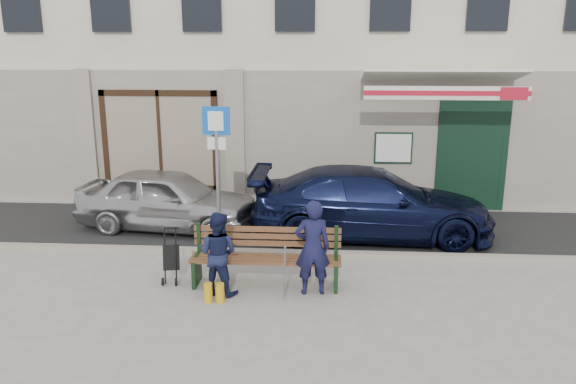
# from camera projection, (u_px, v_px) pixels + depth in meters

# --- Properties ---
(ground) EXTENTS (80.00, 80.00, 0.00)m
(ground) POSITION_uv_depth(u_px,v_px,m) (277.00, 291.00, 8.82)
(ground) COLOR #9E9991
(ground) RESTS_ON ground
(asphalt_lane) EXTENTS (60.00, 3.20, 0.01)m
(asphalt_lane) POSITION_uv_depth(u_px,v_px,m) (290.00, 229.00, 11.81)
(asphalt_lane) COLOR #282828
(asphalt_lane) RESTS_ON ground
(curb) EXTENTS (60.00, 0.18, 0.12)m
(curb) POSITION_uv_depth(u_px,v_px,m) (284.00, 254.00, 10.25)
(curb) COLOR #9E9384
(curb) RESTS_ON ground
(building) EXTENTS (20.00, 8.27, 10.00)m
(building) POSITION_uv_depth(u_px,v_px,m) (302.00, 1.00, 15.73)
(building) COLOR beige
(building) RESTS_ON ground
(car_silver) EXTENTS (3.93, 2.00, 1.28)m
(car_silver) POSITION_uv_depth(u_px,v_px,m) (168.00, 199.00, 11.70)
(car_silver) COLOR #B3B3B8
(car_silver) RESTS_ON ground
(car_navy) EXTENTS (4.80, 1.96, 1.39)m
(car_navy) POSITION_uv_depth(u_px,v_px,m) (371.00, 203.00, 11.21)
(car_navy) COLOR black
(car_navy) RESTS_ON ground
(parking_sign) EXTENTS (0.50, 0.10, 2.71)m
(parking_sign) POSITION_uv_depth(u_px,v_px,m) (217.00, 156.00, 10.05)
(parking_sign) COLOR gray
(parking_sign) RESTS_ON ground
(bench) EXTENTS (2.40, 1.17, 0.98)m
(bench) POSITION_uv_depth(u_px,v_px,m) (263.00, 258.00, 8.93)
(bench) COLOR brown
(bench) RESTS_ON ground
(man) EXTENTS (0.59, 0.43, 1.50)m
(man) POSITION_uv_depth(u_px,v_px,m) (313.00, 247.00, 8.57)
(man) COLOR #141538
(man) RESTS_ON ground
(woman) EXTENTS (0.75, 0.65, 1.31)m
(woman) POSITION_uv_depth(u_px,v_px,m) (218.00, 253.00, 8.60)
(woman) COLOR #161B3D
(woman) RESTS_ON ground
(stroller) EXTENTS (0.29, 0.39, 0.89)m
(stroller) POSITION_uv_depth(u_px,v_px,m) (171.00, 259.00, 9.10)
(stroller) COLOR black
(stroller) RESTS_ON ground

